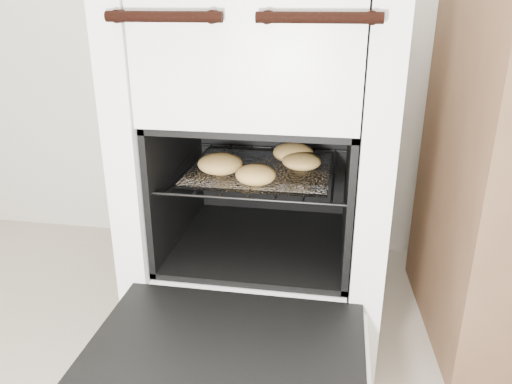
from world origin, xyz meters
TOP-DOWN VIEW (x-y plane):
  - stove at (-0.11, 1.15)m, footprint 0.63×0.70m
  - oven_door at (-0.11, 0.62)m, footprint 0.57×0.44m
  - oven_rack at (-0.11, 1.08)m, footprint 0.46×0.44m
  - foil_sheet at (-0.11, 1.06)m, footprint 0.36×0.31m
  - baked_rolls at (-0.09, 1.04)m, footprint 0.33×0.32m

SIDE VIEW (x-z plane):
  - oven_door at x=-0.11m, z-range 0.19..0.23m
  - oven_rack at x=-0.11m, z-range 0.45..0.45m
  - foil_sheet at x=-0.11m, z-range 0.45..0.46m
  - stove at x=-0.11m, z-range -0.01..0.95m
  - baked_rolls at x=-0.09m, z-range 0.46..0.51m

